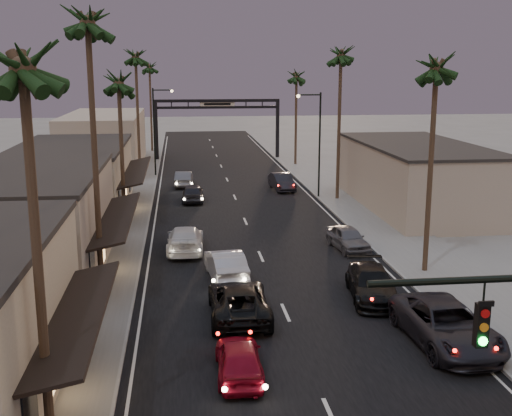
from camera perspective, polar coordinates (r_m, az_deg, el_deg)
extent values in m
plane|color=slate|center=(49.89, -1.30, -0.40)|extent=(200.00, 200.00, 0.00)
cube|color=black|center=(54.76, -1.81, 0.76)|extent=(14.00, 120.00, 0.02)
cube|color=slate|center=(61.61, -11.23, 1.89)|extent=(5.00, 92.00, 0.12)
cube|color=slate|center=(63.03, 6.27, 2.29)|extent=(5.00, 92.00, 0.12)
cube|color=gray|center=(36.39, -19.90, -1.54)|extent=(8.00, 14.00, 5.50)
cube|color=tan|center=(51.83, -16.01, 2.42)|extent=(8.00, 16.00, 5.00)
cube|color=gray|center=(74.34, -13.30, 5.86)|extent=(8.00, 20.00, 6.00)
cube|color=gray|center=(52.60, 14.06, 2.67)|extent=(8.00, 18.00, 5.00)
cube|color=black|center=(15.05, 19.41, -9.80)|extent=(0.28, 0.22, 1.00)
cube|color=black|center=(78.84, -8.85, 6.76)|extent=(0.40, 0.40, 7.00)
cube|color=black|center=(79.71, 1.92, 6.96)|extent=(0.40, 0.40, 7.00)
cube|color=black|center=(78.67, -3.47, 9.50)|extent=(15.20, 0.35, 0.35)
cube|color=black|center=(78.71, -3.46, 8.92)|extent=(15.20, 0.30, 0.30)
cube|color=beige|center=(78.67, -3.47, 9.21)|extent=(4.20, 0.12, 1.00)
cylinder|color=black|center=(55.12, 5.67, 5.52)|extent=(0.16, 0.16, 9.00)
cylinder|color=black|center=(54.57, 4.73, 10.00)|extent=(2.00, 0.12, 0.12)
sphere|color=#FFD899|center=(54.40, 3.78, 9.90)|extent=(0.30, 0.30, 0.30)
cylinder|color=black|center=(66.80, -9.04, 6.62)|extent=(0.16, 0.16, 9.00)
cylinder|color=black|center=(66.49, -8.29, 10.34)|extent=(2.00, 0.12, 0.12)
sphere|color=#FFD899|center=(66.47, -7.50, 10.27)|extent=(0.30, 0.30, 0.30)
cylinder|color=#38281C|center=(18.72, -18.77, -5.54)|extent=(0.28, 0.28, 11.00)
sphere|color=black|center=(17.88, -20.16, 13.42)|extent=(3.20, 3.20, 3.20)
cylinder|color=#38281C|center=(31.02, -14.09, 3.59)|extent=(0.28, 0.28, 13.00)
sphere|color=black|center=(30.79, -14.81, 16.75)|extent=(3.20, 3.20, 3.20)
cylinder|color=#38281C|center=(45.01, -11.83, 4.41)|extent=(0.28, 0.28, 10.00)
sphere|color=black|center=(44.61, -12.15, 11.55)|extent=(3.20, 3.20, 3.20)
cylinder|color=#38281C|center=(63.75, -10.45, 7.66)|extent=(0.28, 0.28, 12.00)
sphere|color=black|center=(63.57, -10.68, 13.59)|extent=(3.20, 3.20, 3.20)
cylinder|color=#38281C|center=(35.47, 15.23, 2.96)|extent=(0.28, 0.28, 11.00)
sphere|color=black|center=(35.04, 15.80, 12.84)|extent=(3.20, 3.20, 3.20)
cylinder|color=#38281C|center=(54.31, 7.38, 6.97)|extent=(0.28, 0.28, 12.00)
sphere|color=black|center=(54.10, 7.58, 13.94)|extent=(3.20, 3.20, 3.20)
cylinder|color=#38281C|center=(73.88, 3.57, 7.68)|extent=(0.28, 0.28, 10.00)
sphere|color=black|center=(73.63, 3.63, 12.03)|extent=(3.20, 3.20, 3.20)
cylinder|color=#38281C|center=(86.69, -9.32, 8.57)|extent=(0.28, 0.28, 11.00)
sphere|color=black|center=(86.51, -9.47, 12.61)|extent=(3.20, 3.20, 3.20)
imported|color=maroon|center=(23.93, -1.51, -13.23)|extent=(1.75, 4.15, 1.40)
imported|color=black|center=(29.10, -1.55, -8.26)|extent=(2.68, 5.69, 1.57)
imported|color=#A1A2A7|center=(34.27, -2.72, -5.03)|extent=(2.20, 4.99, 1.59)
imported|color=silver|center=(39.48, -6.31, -2.76)|extent=(2.39, 5.44, 1.55)
imported|color=black|center=(53.99, -5.66, 1.34)|extent=(1.89, 4.42, 1.49)
imported|color=#56575C|center=(61.10, -6.43, 2.59)|extent=(1.81, 4.47, 1.44)
imported|color=black|center=(27.46, 16.57, -9.91)|extent=(3.16, 6.37, 1.74)
imported|color=black|center=(31.84, 10.27, -6.66)|extent=(2.78, 5.49, 1.53)
imported|color=#535359|center=(40.06, 8.17, -2.67)|extent=(2.23, 4.41, 1.44)
imported|color=black|center=(58.91, 2.32, 2.33)|extent=(2.06, 4.76, 1.52)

